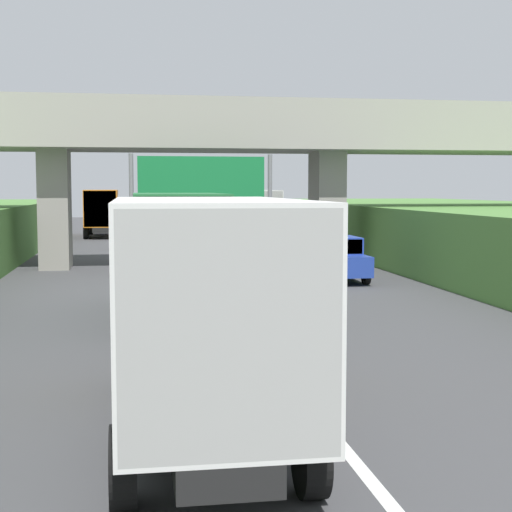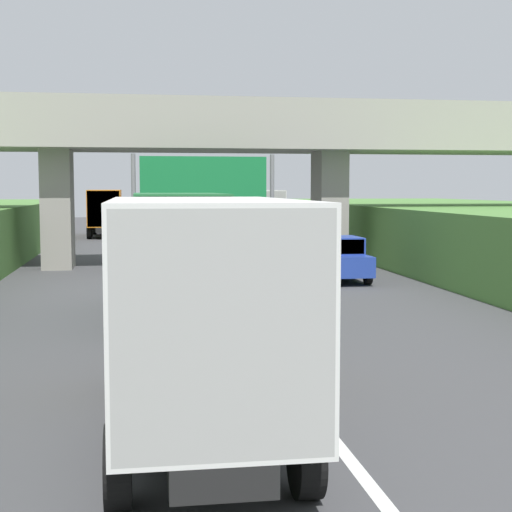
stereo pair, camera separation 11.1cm
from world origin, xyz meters
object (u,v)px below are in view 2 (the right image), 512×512
object	(u,v)px
truck_green	(177,248)
car_black	(150,233)
overhead_highway_sign	(204,187)
truck_orange	(105,210)
truck_red	(259,214)
truck_yellow	(197,305)
car_blue	(338,259)

from	to	relation	value
truck_green	car_black	bearing A→B (deg)	90.60
overhead_highway_sign	car_black	xyz separation A→B (m)	(-1.93, 15.24, -2.77)
overhead_highway_sign	car_black	size ratio (longest dim) A/B	1.43
truck_orange	truck_red	bearing A→B (deg)	-41.20
truck_yellow	truck_green	world-z (taller)	same
car_black	car_blue	bearing A→B (deg)	-69.41
truck_yellow	truck_orange	world-z (taller)	same
truck_orange	car_black	distance (m)	11.16
truck_orange	car_blue	world-z (taller)	truck_orange
overhead_highway_sign	truck_yellow	bearing A→B (deg)	-95.24
truck_red	car_black	world-z (taller)	truck_red
overhead_highway_sign	truck_green	world-z (taller)	overhead_highway_sign
overhead_highway_sign	truck_red	xyz separation A→B (m)	(5.01, 17.14, -1.69)
truck_red	truck_orange	size ratio (longest dim) A/B	1.00
truck_red	truck_green	distance (m)	28.40
truck_red	car_black	distance (m)	7.27
truck_yellow	truck_red	xyz separation A→B (m)	(6.92, 38.00, 0.00)
overhead_highway_sign	truck_green	xyz separation A→B (m)	(-1.66, -10.47, -1.69)
overhead_highway_sign	truck_orange	xyz separation A→B (m)	(-5.01, 25.91, -1.69)
overhead_highway_sign	truck_green	bearing A→B (deg)	-99.01
truck_orange	car_black	xyz separation A→B (m)	(3.08, -10.67, -1.08)
car_blue	truck_orange	bearing A→B (deg)	108.97
truck_green	truck_orange	world-z (taller)	same
truck_green	car_black	xyz separation A→B (m)	(-0.27, 25.71, -1.08)
truck_orange	car_blue	distance (m)	30.56
car_blue	overhead_highway_sign	bearing A→B (deg)	148.84
truck_red	car_blue	distance (m)	20.14
truck_yellow	truck_orange	xyz separation A→B (m)	(-3.10, 46.77, 0.00)
overhead_highway_sign	truck_orange	world-z (taller)	overhead_highway_sign
truck_red	truck_orange	xyz separation A→B (m)	(-10.02, 8.77, 0.00)
truck_red	truck_orange	world-z (taller)	same
car_blue	car_black	bearing A→B (deg)	110.59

